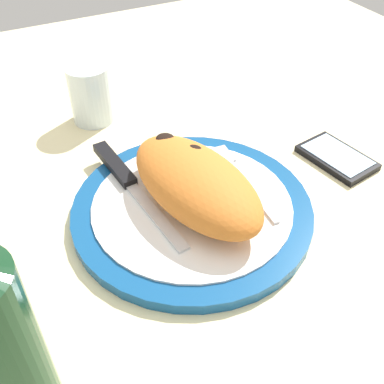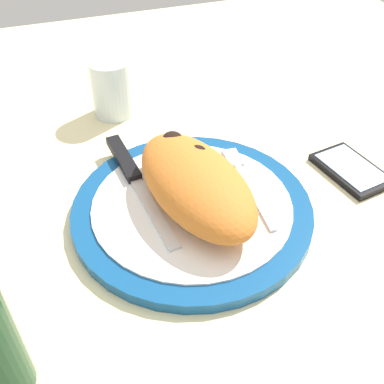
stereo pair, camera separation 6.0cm
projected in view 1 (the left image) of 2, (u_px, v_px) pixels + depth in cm
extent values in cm
cube|color=beige|center=(192.00, 222.00, 63.24)|extent=(150.00, 150.00, 3.00)
cylinder|color=navy|center=(192.00, 209.00, 61.73)|extent=(31.82, 31.82, 1.59)
cylinder|color=white|center=(192.00, 204.00, 61.11)|extent=(26.44, 26.44, 0.30)
ellipsoid|color=orange|center=(194.00, 181.00, 59.30)|extent=(24.06, 14.77, 6.60)
ellipsoid|color=black|center=(163.00, 139.00, 62.76)|extent=(3.14, 3.06, 0.92)
ellipsoid|color=black|center=(193.00, 150.00, 59.97)|extent=(2.99, 2.91, 0.84)
cube|color=silver|center=(252.00, 190.00, 62.68)|extent=(13.54, 1.90, 0.40)
cube|color=silver|center=(224.00, 155.00, 68.76)|extent=(4.15, 2.49, 0.40)
cube|color=silver|center=(157.00, 217.00, 58.75)|extent=(14.37, 2.96, 0.40)
cube|color=black|center=(114.00, 164.00, 66.41)|extent=(10.79, 3.01, 1.20)
cube|color=black|center=(337.00, 158.00, 70.86)|extent=(12.07, 8.64, 1.00)
cube|color=silver|center=(338.00, 155.00, 70.48)|extent=(10.59, 7.40, 0.16)
cylinder|color=silver|center=(91.00, 94.00, 76.82)|extent=(7.02, 7.02, 9.70)
cylinder|color=silver|center=(92.00, 104.00, 78.09)|extent=(6.45, 6.45, 5.44)
cylinder|color=#14381E|center=(0.00, 355.00, 36.51)|extent=(6.83, 6.83, 19.00)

